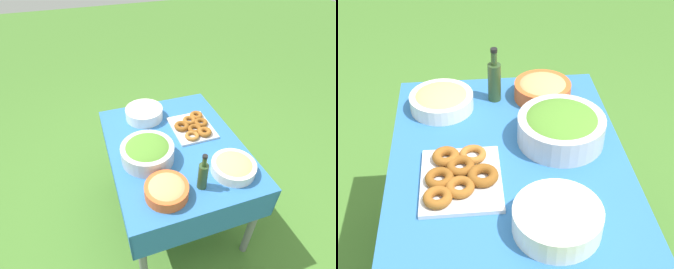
% 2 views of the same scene
% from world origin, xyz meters
% --- Properties ---
extents(ground_plane, '(14.00, 14.00, 0.00)m').
position_xyz_m(ground_plane, '(0.00, 0.00, 0.00)').
color(ground_plane, '#477A2D').
extents(picnic_table, '(1.11, 0.88, 0.75)m').
position_xyz_m(picnic_table, '(0.00, 0.00, 0.64)').
color(picnic_table, '#2D6BB2').
rests_on(picnic_table, ground_plane).
extents(salad_bowl, '(0.33, 0.33, 0.13)m').
position_xyz_m(salad_bowl, '(0.07, -0.21, 0.81)').
color(salad_bowl, silver).
rests_on(salad_bowl, picnic_table).
extents(pasta_bowl, '(0.27, 0.27, 0.08)m').
position_xyz_m(pasta_bowl, '(0.34, 0.25, 0.79)').
color(pasta_bowl, white).
rests_on(pasta_bowl, picnic_table).
extents(donut_platter, '(0.33, 0.29, 0.05)m').
position_xyz_m(donut_platter, '(-0.12, 0.18, 0.77)').
color(donut_platter, silver).
rests_on(donut_platter, picnic_table).
extents(plate_stack, '(0.28, 0.28, 0.08)m').
position_xyz_m(plate_stack, '(-0.37, -0.12, 0.79)').
color(plate_stack, white).
rests_on(plate_stack, picnic_table).
extents(olive_oil_bottle, '(0.06, 0.06, 0.24)m').
position_xyz_m(olive_oil_bottle, '(0.38, 0.02, 0.84)').
color(olive_oil_bottle, '#2D4723').
rests_on(olive_oil_bottle, picnic_table).
extents(bread_bowl, '(0.24, 0.24, 0.09)m').
position_xyz_m(bread_bowl, '(0.37, -0.19, 0.79)').
color(bread_bowl, '#E05B28').
rests_on(bread_bowl, picnic_table).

